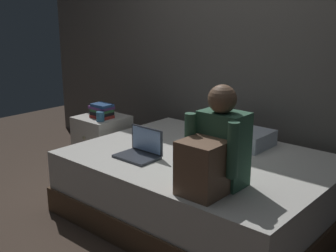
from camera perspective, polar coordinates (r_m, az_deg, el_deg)
name	(u,v)px	position (r m, az deg, el deg)	size (l,w,h in m)	color
ground_plane	(156,222)	(3.41, -1.56, -12.70)	(8.00, 8.00, 0.00)	#47382D
wall_back	(246,38)	(3.98, 10.38, 11.50)	(5.60, 0.10, 2.70)	#605B56
bed	(201,187)	(3.39, 4.41, -8.14)	(2.00, 1.50, 0.51)	brown
nightstand	(103,145)	(4.29, -8.76, -2.55)	(0.44, 0.46, 0.59)	beige
person_sitting	(215,150)	(2.65, 6.34, -3.27)	(0.39, 0.44, 0.66)	#38664C
laptop	(141,150)	(3.25, -3.67, -3.23)	(0.32, 0.23, 0.22)	#333842
pillow	(237,136)	(3.61, 9.24, -1.32)	(0.56, 0.36, 0.13)	silver
book_stack	(102,111)	(4.16, -8.87, 2.06)	(0.24, 0.18, 0.14)	#9E2D28
mug	(100,117)	(4.03, -9.07, 1.27)	(0.08, 0.08, 0.09)	teal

